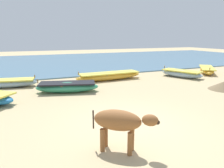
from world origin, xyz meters
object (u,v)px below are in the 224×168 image
Objects in this scene: fishing_boat_6 at (181,73)px; cow_adult_brown at (120,122)px; fishing_boat_0 at (9,83)px; fishing_boat_5 at (67,87)px; fishing_boat_4 at (207,70)px; fishing_boat_1 at (109,76)px.

cow_adult_brown reaches higher than fishing_boat_6.
cow_adult_brown is at bearing -60.75° from fishing_boat_0.
cow_adult_brown is at bearing 106.46° from fishing_boat_5.
fishing_boat_0 is at bearing -52.40° from fishing_boat_4.
fishing_boat_4 is at bearing 174.23° from fishing_boat_1.
fishing_boat_4 is 13.84m from cow_adult_brown.
fishing_boat_5 is 1.07× the size of fishing_boat_6.
fishing_boat_6 is at bearing 79.96° from cow_adult_brown.
fishing_boat_1 is at bearing 53.86° from fishing_boat_6.
fishing_boat_1 reaches higher than fishing_boat_0.
fishing_boat_1 is 1.47× the size of fishing_boat_6.
fishing_boat_4 is at bearing 7.20° from fishing_boat_0.
fishing_boat_6 reaches higher than fishing_boat_0.
fishing_boat_6 is (5.12, -1.14, -0.00)m from fishing_boat_1.
fishing_boat_1 is 1.37× the size of fishing_boat_5.
fishing_boat_0 is at bearing -23.57° from fishing_boat_5.
fishing_boat_0 is 3.73m from fishing_boat_5.
fishing_boat_1 is 3.17× the size of cow_adult_brown.
fishing_boat_5 is (-11.45, -1.54, 0.02)m from fishing_boat_4.
fishing_boat_0 is 1.02× the size of fishing_boat_6.
fishing_boat_6 is at bearing -37.81° from fishing_boat_4.
fishing_boat_1 is (6.10, -0.31, 0.02)m from fishing_boat_0.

